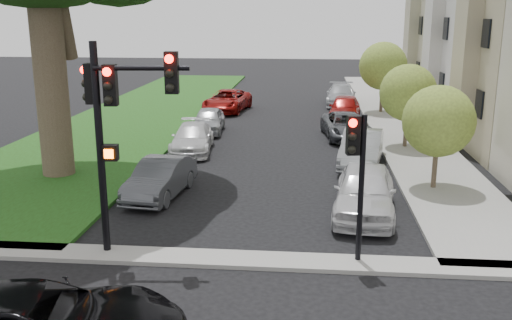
# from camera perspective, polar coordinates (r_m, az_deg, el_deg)

# --- Properties ---
(ground) EXTENTS (140.00, 140.00, 0.00)m
(ground) POSITION_cam_1_polar(r_m,az_deg,el_deg) (13.44, -2.07, -13.72)
(ground) COLOR black
(ground) RESTS_ON ground
(grass_strip) EXTENTS (8.00, 44.00, 0.12)m
(grass_strip) POSITION_cam_1_polar(r_m,az_deg,el_deg) (37.79, -10.97, 4.68)
(grass_strip) COLOR #1E3E10
(grass_strip) RESTS_ON ground
(sidewalk_right) EXTENTS (3.50, 44.00, 0.12)m
(sidewalk_right) POSITION_cam_1_polar(r_m,az_deg,el_deg) (36.65, 13.46, 4.24)
(sidewalk_right) COLOR #A09E95
(sidewalk_right) RESTS_ON ground
(sidewalk_cross) EXTENTS (60.00, 1.00, 0.12)m
(sidewalk_cross) POSITION_cam_1_polar(r_m,az_deg,el_deg) (15.19, -1.08, -9.96)
(sidewalk_cross) COLOR #A09E95
(sidewalk_cross) RESTS_ON ground
(house_c) EXTENTS (7.70, 7.55, 15.97)m
(house_c) POSITION_cam_1_polar(r_m,az_deg,el_deg) (36.39, 23.54, 14.29)
(house_c) COLOR #BBAFA7
(house_c) RESTS_ON ground
(house_d) EXTENTS (7.70, 7.55, 15.97)m
(house_d) POSITION_cam_1_polar(r_m,az_deg,el_deg) (43.61, 20.50, 14.41)
(house_d) COLOR gray
(house_d) RESTS_ON ground
(small_tree_a) EXTENTS (2.59, 2.59, 3.88)m
(small_tree_a) POSITION_cam_1_polar(r_m,az_deg,el_deg) (21.46, 17.78, 3.71)
(small_tree_a) COLOR #403223
(small_tree_a) RESTS_ON ground
(small_tree_b) EXTENTS (2.70, 2.70, 4.05)m
(small_tree_b) POSITION_cam_1_polar(r_m,az_deg,el_deg) (27.92, 14.97, 6.50)
(small_tree_b) COLOR #403223
(small_tree_b) RESTS_ON ground
(small_tree_c) EXTENTS (3.06, 3.06, 4.59)m
(small_tree_c) POSITION_cam_1_polar(r_m,az_deg,el_deg) (37.60, 12.60, 9.15)
(small_tree_c) COLOR #403223
(small_tree_c) RESTS_ON ground
(traffic_signal_main) EXTENTS (2.78, 0.72, 5.68)m
(traffic_signal_main) POSITION_cam_1_polar(r_m,az_deg,el_deg) (15.01, -13.92, 4.75)
(traffic_signal_main) COLOR black
(traffic_signal_main) RESTS_ON ground
(traffic_signal_secondary) EXTENTS (0.52, 0.42, 3.94)m
(traffic_signal_secondary) POSITION_cam_1_polar(r_m,az_deg,el_deg) (14.43, 10.06, -0.17)
(traffic_signal_secondary) COLOR black
(traffic_signal_secondary) RESTS_ON ground
(car_parked_0) EXTENTS (2.41, 4.90, 1.61)m
(car_parked_0) POSITION_cam_1_polar(r_m,az_deg,el_deg) (18.62, 10.82, -3.08)
(car_parked_0) COLOR silver
(car_parked_0) RESTS_ON ground
(car_parked_1) EXTENTS (2.32, 4.76, 1.50)m
(car_parked_1) POSITION_cam_1_polar(r_m,az_deg,el_deg) (24.65, 10.52, 1.14)
(car_parked_1) COLOR #999BA0
(car_parked_1) RESTS_ON ground
(car_parked_2) EXTENTS (2.70, 4.95, 1.32)m
(car_parked_2) POSITION_cam_1_polar(r_m,az_deg,el_deg) (29.95, 9.02, 3.39)
(car_parked_2) COLOR #3F4247
(car_parked_2) RESTS_ON ground
(car_parked_3) EXTENTS (2.29, 4.61, 1.51)m
(car_parked_3) POSITION_cam_1_polar(r_m,az_deg,el_deg) (34.97, 8.86, 5.15)
(car_parked_3) COLOR maroon
(car_parked_3) RESTS_ON ground
(car_parked_4) EXTENTS (2.25, 5.09, 1.45)m
(car_parked_4) POSITION_cam_1_polar(r_m,az_deg,el_deg) (40.79, 8.51, 6.45)
(car_parked_4) COLOR #999BA0
(car_parked_4) RESTS_ON ground
(car_parked_5) EXTENTS (1.91, 4.24, 1.35)m
(car_parked_5) POSITION_cam_1_polar(r_m,az_deg,el_deg) (20.42, -9.55, -1.82)
(car_parked_5) COLOR #3F4247
(car_parked_5) RESTS_ON ground
(car_parked_6) EXTENTS (2.21, 4.59, 1.29)m
(car_parked_6) POSITION_cam_1_polar(r_m,az_deg,el_deg) (26.87, -6.39, 2.17)
(car_parked_6) COLOR silver
(car_parked_6) RESTS_ON ground
(car_parked_7) EXTENTS (1.79, 4.01, 1.34)m
(car_parked_7) POSITION_cam_1_polar(r_m,az_deg,el_deg) (31.19, -4.78, 3.98)
(car_parked_7) COLOR #999BA0
(car_parked_7) RESTS_ON ground
(car_parked_8) EXTENTS (3.01, 5.36, 1.42)m
(car_parked_8) POSITION_cam_1_polar(r_m,az_deg,el_deg) (37.88, -2.89, 5.94)
(car_parked_8) COLOR maroon
(car_parked_8) RESTS_ON ground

